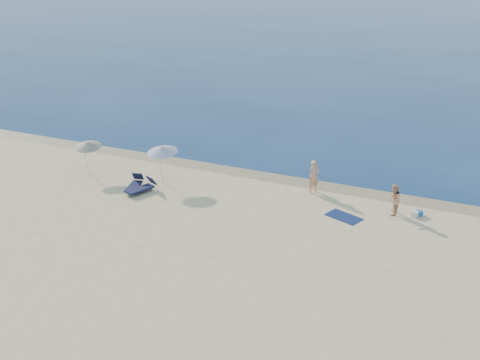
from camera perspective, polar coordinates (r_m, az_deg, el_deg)
name	(u,v)px	position (r m, az deg, el deg)	size (l,w,h in m)	color
sea	(443,15)	(114.47, 18.68, 14.59)	(240.00, 160.00, 0.01)	navy
wet_sand_strip	(295,181)	(37.04, 5.23, -0.07)	(240.00, 1.60, 0.00)	#847254
person_left	(314,177)	(35.21, 7.03, 0.32)	(0.71, 0.47, 1.96)	tan
person_right	(394,200)	(33.32, 14.36, -1.82)	(0.85, 0.66, 1.75)	tan
beach_towel	(344,217)	(32.82, 9.81, -3.46)	(1.86, 1.03, 0.03)	#0D1844
white_bag	(415,214)	(33.68, 16.22, -3.11)	(0.35, 0.30, 0.30)	silver
blue_cooler	(419,213)	(33.87, 16.60, -3.03)	(0.40, 0.28, 0.28)	#1E62A6
umbrella_near	(162,150)	(36.25, -7.41, 2.87)	(2.11, 2.13, 2.42)	silver
umbrella_far	(88,144)	(38.54, -14.24, 3.29)	(2.05, 2.07, 2.24)	silver
lounger_left	(134,185)	(36.15, -9.98, -0.43)	(1.01, 1.93, 0.81)	#121632
lounger_right	(142,188)	(35.64, -9.28, -0.71)	(1.31, 1.97, 0.83)	#131735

